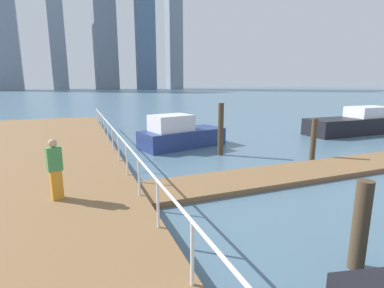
# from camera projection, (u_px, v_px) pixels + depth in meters

# --- Properties ---
(ground_plane) EXTENTS (300.00, 300.00, 0.00)m
(ground_plane) POSITION_uv_depth(u_px,v_px,m) (157.00, 138.00, 18.39)
(ground_plane) COLOR slate
(floating_dock) EXTENTS (15.14, 2.00, 0.18)m
(floating_dock) POSITION_uv_depth(u_px,v_px,m) (319.00, 170.00, 11.49)
(floating_dock) COLOR olive
(floating_dock) RESTS_ON ground_plane
(boardwalk_railing) EXTENTS (0.06, 31.46, 1.08)m
(boardwalk_railing) POSITION_uv_depth(u_px,v_px,m) (139.00, 165.00, 7.91)
(boardwalk_railing) COLOR white
(boardwalk_railing) RESTS_ON boardwalk
(dock_piling_1) EXTENTS (0.26, 0.26, 2.49)m
(dock_piling_1) POSITION_uv_depth(u_px,v_px,m) (221.00, 129.00, 13.96)
(dock_piling_1) COLOR #473826
(dock_piling_1) RESTS_ON ground_plane
(dock_piling_2) EXTENTS (0.29, 0.29, 1.73)m
(dock_piling_2) POSITION_uv_depth(u_px,v_px,m) (360.00, 226.00, 5.40)
(dock_piling_2) COLOR #473826
(dock_piling_2) RESTS_ON ground_plane
(dock_piling_3) EXTENTS (0.24, 0.24, 1.88)m
(dock_piling_3) POSITION_uv_depth(u_px,v_px,m) (313.00, 139.00, 13.13)
(dock_piling_3) COLOR #473826
(dock_piling_3) RESTS_ON ground_plane
(moored_boat_0) EXTENTS (7.36, 2.10, 1.80)m
(moored_boat_0) POSITION_uv_depth(u_px,v_px,m) (357.00, 123.00, 20.02)
(moored_boat_0) COLOR black
(moored_boat_0) RESTS_ON ground_plane
(moored_boat_3) EXTENTS (4.89, 2.92, 1.77)m
(moored_boat_3) POSITION_uv_depth(u_px,v_px,m) (180.00, 134.00, 15.83)
(moored_boat_3) COLOR navy
(moored_boat_3) RESTS_ON ground_plane
(pedestrian_0) EXTENTS (0.41, 0.31, 1.62)m
(pedestrian_0) POSITION_uv_depth(u_px,v_px,m) (55.00, 169.00, 7.67)
(pedestrian_0) COLOR orange
(pedestrian_0) RESTS_ON boardwalk
(skyline_tower_2) EXTENTS (6.96, 13.31, 39.57)m
(skyline_tower_2) POSITION_uv_depth(u_px,v_px,m) (58.00, 45.00, 132.70)
(skyline_tower_2) COLOR gray
(skyline_tower_2) RESTS_ON ground_plane
(skyline_tower_4) EXTENTS (7.72, 7.38, 69.65)m
(skyline_tower_4) POSITION_uv_depth(u_px,v_px,m) (144.00, 8.00, 127.75)
(skyline_tower_4) COLOR slate
(skyline_tower_4) RESTS_ON ground_plane
(skyline_tower_5) EXTENTS (7.41, 12.07, 73.96)m
(skyline_tower_5) POSITION_uv_depth(u_px,v_px,m) (173.00, 10.00, 140.45)
(skyline_tower_5) COLOR gray
(skyline_tower_5) RESTS_ON ground_plane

